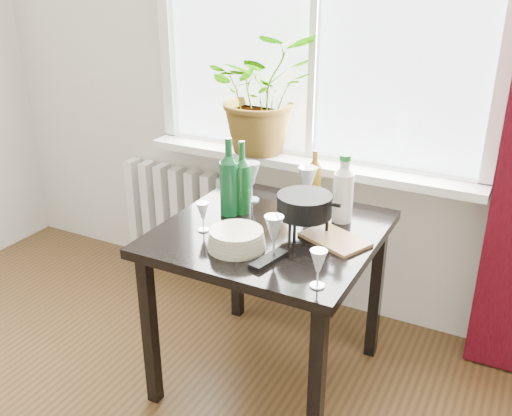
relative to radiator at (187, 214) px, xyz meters
The scene contains 17 objects.
windowsill 0.87m from the radiator, ahead, with size 1.72×0.20×0.04m.
radiator is the anchor object (origin of this frame).
table 1.09m from the radiator, 36.54° to the right, with size 0.85×0.85×0.74m.
potted_plant 0.91m from the radiator, ahead, with size 0.54×0.47×0.60m, color #336C1C.
wine_bottle_left 1.00m from the radiator, 42.48° to the right, with size 0.08×0.08×0.34m, color #0D451F, non-canonical shape.
wine_bottle_right 1.00m from the radiator, 38.68° to the right, with size 0.07×0.07×0.32m, color #0D4418, non-canonical shape.
bottle_amber 1.05m from the radiator, 17.44° to the right, with size 0.06×0.06×0.24m, color brown, non-canonical shape.
cleaning_bottle 1.26m from the radiator, 21.37° to the right, with size 0.08×0.08×0.29m, color white, non-canonical shape.
wineglass_front_right 1.36m from the radiator, 41.06° to the right, with size 0.07×0.07×0.17m, color #B7BDC5, non-canonical shape.
wineglass_far_right 1.58m from the radiator, 39.00° to the right, with size 0.06×0.06×0.14m, color silver, non-canonical shape.
wineglass_back_center 1.08m from the radiator, 22.52° to the right, with size 0.08×0.08×0.20m, color silver, non-canonical shape.
wineglass_back_left 0.88m from the radiator, 31.95° to the right, with size 0.08×0.08×0.18m, color silver, non-canonical shape.
wineglass_front_left 1.07m from the radiator, 51.24° to the right, with size 0.05×0.05×0.12m, color silver, non-canonical shape.
plate_stack 1.23m from the radiator, 46.07° to the right, with size 0.22×0.22×0.07m, color beige.
fondue_pot 1.25m from the radiator, 31.85° to the right, with size 0.25×0.22×0.17m, color black, non-canonical shape.
tv_remote 1.36m from the radiator, 42.41° to the right, with size 0.05×0.17×0.02m, color black.
cutting_board 1.33m from the radiator, 28.74° to the right, with size 0.25×0.16×0.01m, color #9A7445.
Camera 1 is at (1.01, -0.33, 1.74)m, focal length 40.00 mm.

